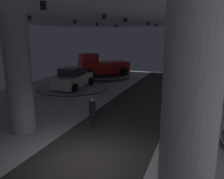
% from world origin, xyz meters
% --- Properties ---
extents(ground, '(24.00, 44.00, 0.06)m').
position_xyz_m(ground, '(0.00, 0.00, -0.02)').
color(ground, silver).
extents(ceiling_with_spotlights, '(24.00, 44.00, 0.39)m').
position_xyz_m(ceiling_with_spotlights, '(0.00, 0.00, 5.55)').
color(ceiling_with_spotlights, silver).
extents(column_right, '(1.25, 1.25, 5.50)m').
position_xyz_m(column_right, '(3.54, -1.91, 2.75)').
color(column_right, silver).
rests_on(column_right, ground).
extents(column_left, '(1.20, 1.20, 5.50)m').
position_xyz_m(column_left, '(-4.25, 1.43, 2.75)').
color(column_left, '#ADADB2').
rests_on(column_left, ground).
extents(display_platform_deep_left, '(5.68, 5.68, 0.36)m').
position_xyz_m(display_platform_deep_left, '(-6.25, 16.28, 0.20)').
color(display_platform_deep_left, '#333338').
rests_on(display_platform_deep_left, ground).
extents(pickup_truck_deep_left, '(5.34, 5.12, 2.30)m').
position_xyz_m(pickup_truck_deep_left, '(-6.48, 16.06, 1.30)').
color(pickup_truck_deep_left, red).
rests_on(pickup_truck_deep_left, display_platform_deep_left).
extents(display_platform_far_left, '(5.88, 5.88, 0.24)m').
position_xyz_m(display_platform_far_left, '(-6.36, 9.87, 0.13)').
color(display_platform_far_left, '#B7B7BC').
rests_on(display_platform_far_left, ground).
extents(display_car_far_left, '(2.26, 4.26, 1.71)m').
position_xyz_m(display_car_far_left, '(-6.36, 9.84, 1.00)').
color(display_car_far_left, silver).
rests_on(display_car_far_left, display_platform_far_left).
extents(visitor_walking_near, '(0.32, 0.32, 1.59)m').
position_xyz_m(visitor_walking_near, '(-1.22, 2.98, 0.91)').
color(visitor_walking_near, black).
rests_on(visitor_walking_near, ground).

